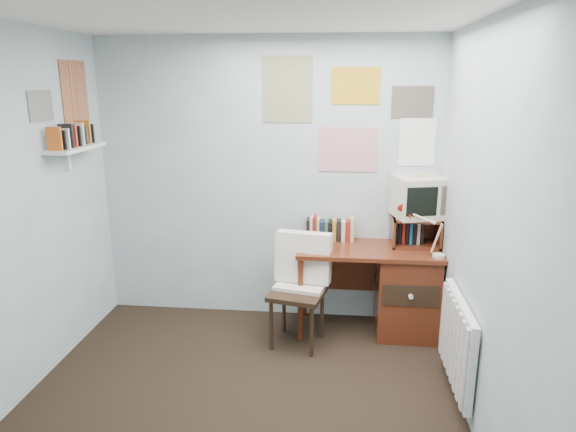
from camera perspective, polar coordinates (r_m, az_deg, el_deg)
name	(u,v)px	position (r m, az deg, el deg)	size (l,w,h in m)	color
back_wall	(267,182)	(4.56, -2.31, 3.77)	(3.00, 0.02, 2.50)	silver
right_wall	(501,252)	(2.94, 22.60, -3.71)	(0.02, 3.50, 2.50)	silver
ceiling	(215,3)	(2.77, -8.13, 22.40)	(3.00, 3.50, 0.02)	white
desk	(399,288)	(4.53, 12.28, -7.83)	(1.20, 0.55, 0.76)	#5C2615
desk_chair	(297,294)	(4.22, 1.04, -8.62)	(0.46, 0.44, 0.90)	black
desk_lamp	(440,236)	(4.22, 16.58, -2.12)	(0.25, 0.22, 0.36)	#AD160B
tv_riser	(415,231)	(4.49, 13.97, -1.64)	(0.40, 0.30, 0.25)	#5C2615
crt_tv	(419,195)	(4.44, 14.32, 2.29)	(0.39, 0.36, 0.37)	beige
book_row	(341,228)	(4.52, 5.90, -1.37)	(0.60, 0.14, 0.22)	#5C2615
radiator	(458,342)	(3.74, 18.32, -13.12)	(0.09, 0.80, 0.60)	white
wall_shelf	(76,148)	(4.32, -22.51, 7.01)	(0.20, 0.62, 0.24)	white
posters_back	(349,114)	(4.43, 6.78, 11.19)	(1.20, 0.01, 0.90)	white
posters_left	(59,97)	(4.34, -24.14, 11.93)	(0.01, 0.70, 0.60)	white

